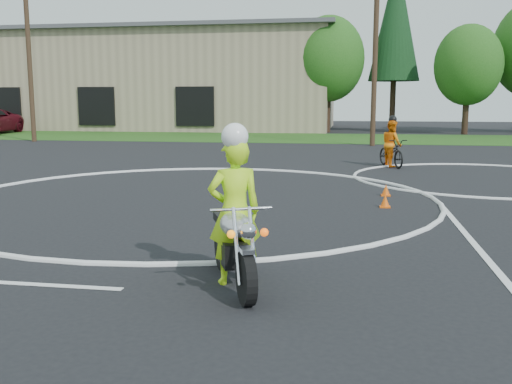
# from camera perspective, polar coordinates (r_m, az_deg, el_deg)

# --- Properties ---
(ground) EXTENTS (120.00, 120.00, 0.00)m
(ground) POSITION_cam_1_polar(r_m,az_deg,el_deg) (11.64, -10.20, -3.05)
(ground) COLOR black
(ground) RESTS_ON ground
(grass_strip) EXTENTS (120.00, 10.00, 0.02)m
(grass_strip) POSITION_cam_1_polar(r_m,az_deg,el_deg) (37.98, 3.65, 5.45)
(grass_strip) COLOR #1E4714
(grass_strip) RESTS_ON ground
(course_markings) EXTENTS (19.05, 19.05, 0.12)m
(course_markings) POSITION_cam_1_polar(r_m,az_deg,el_deg) (15.35, 2.99, 0.04)
(course_markings) COLOR silver
(course_markings) RESTS_ON ground
(primary_motorcycle) EXTENTS (1.07, 2.07, 1.16)m
(primary_motorcycle) POSITION_cam_1_polar(r_m,az_deg,el_deg) (7.49, -2.20, -5.29)
(primary_motorcycle) COLOR black
(primary_motorcycle) RESTS_ON ground
(rider_primary_grp) EXTENTS (0.84, 0.71, 2.15)m
(rider_primary_grp) POSITION_cam_1_polar(r_m,az_deg,el_deg) (7.52, -2.16, -1.54)
(rider_primary_grp) COLOR #C0FF1A
(rider_primary_grp) RESTS_ON ground
(rider_second_grp) EXTENTS (1.34, 2.09, 1.90)m
(rider_second_grp) POSITION_cam_1_polar(r_m,az_deg,el_deg) (21.74, 13.41, 4.23)
(rider_second_grp) COLOR black
(rider_second_grp) RESTS_ON ground
(warehouse) EXTENTS (41.00, 17.00, 8.30)m
(warehouse) POSITION_cam_1_polar(r_m,az_deg,el_deg) (55.25, -14.07, 10.64)
(warehouse) COLOR tan
(warehouse) RESTS_ON ground
(treeline) EXTENTS (38.20, 8.10, 14.52)m
(treeline) POSITION_cam_1_polar(r_m,az_deg,el_deg) (46.79, 23.64, 13.51)
(treeline) COLOR #382619
(treeline) RESTS_ON ground
(utility_poles) EXTENTS (41.60, 1.12, 10.00)m
(utility_poles) POSITION_cam_1_polar(r_m,az_deg,el_deg) (31.85, 11.85, 13.91)
(utility_poles) COLOR #473321
(utility_poles) RESTS_ON ground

